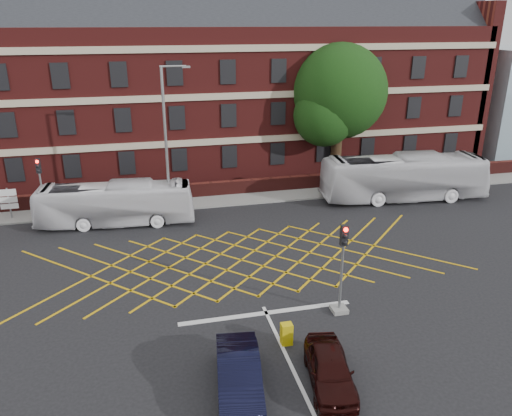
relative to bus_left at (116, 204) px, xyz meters
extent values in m
plane|color=black|center=(6.78, -9.06, -1.39)|extent=(120.00, 120.00, 0.00)
cube|color=#5A1817|center=(6.78, 12.94, 4.61)|extent=(50.00, 12.00, 12.00)
cube|color=black|center=(6.78, 12.94, 10.61)|extent=(51.00, 10.61, 10.61)
cube|color=#B7A88C|center=(6.78, 6.86, 5.61)|extent=(50.00, 0.18, 0.50)
cube|color=black|center=(6.78, 6.88, 4.11)|extent=(1.20, 0.14, 1.80)
cube|color=#471512|center=(6.78, 3.94, -0.84)|extent=(56.00, 0.50, 1.10)
cube|color=slate|center=(6.78, 2.94, -1.33)|extent=(60.00, 3.00, 0.12)
cube|color=#CC990C|center=(6.78, -7.06, -1.38)|extent=(8.22, 8.22, 0.02)
cube|color=silver|center=(6.78, -12.56, -1.38)|extent=(8.00, 0.30, 0.02)
cube|color=silver|center=(6.78, -19.06, -1.38)|extent=(0.15, 14.00, 0.02)
imported|color=silver|center=(0.00, 0.00, 0.00)|extent=(10.18, 3.34, 2.78)
imported|color=silver|center=(20.46, 0.01, 0.29)|extent=(12.31, 4.01, 3.37)
imported|color=black|center=(4.54, -17.29, -0.67)|extent=(2.10, 4.54, 1.44)
imported|color=black|center=(7.84, -17.63, -0.74)|extent=(2.21, 4.06, 1.31)
cylinder|color=black|center=(17.78, 6.55, 1.41)|extent=(0.90, 0.90, 5.60)
sphere|color=black|center=(17.78, 6.55, 5.73)|extent=(7.59, 7.59, 7.59)
sphere|color=black|center=(16.28, 5.75, 4.01)|extent=(4.94, 4.94, 4.94)
sphere|color=black|center=(19.28, 7.35, 4.41)|extent=(4.56, 4.56, 4.56)
cube|color=slate|center=(10.06, -13.19, -1.29)|extent=(0.70, 0.70, 0.20)
cylinder|color=gray|center=(10.06, -13.19, 0.36)|extent=(0.12, 0.12, 3.50)
cube|color=black|center=(10.06, -13.19, 2.41)|extent=(0.30, 0.25, 0.95)
sphere|color=#FF0C05|center=(10.06, -13.33, 2.73)|extent=(0.20, 0.20, 0.20)
cube|color=slate|center=(-4.57, 1.51, -1.29)|extent=(0.70, 0.70, 0.20)
cylinder|color=gray|center=(-4.57, 1.51, 0.36)|extent=(0.12, 0.12, 3.50)
cube|color=black|center=(-4.57, 1.51, 2.41)|extent=(0.30, 0.25, 0.95)
sphere|color=#FF0C05|center=(-4.57, 1.37, 2.73)|extent=(0.20, 0.20, 0.20)
cube|color=slate|center=(3.45, 0.06, -1.29)|extent=(1.00, 1.00, 0.20)
cylinder|color=gray|center=(3.45, 0.06, 3.54)|extent=(0.18, 0.18, 9.87)
cylinder|color=gray|center=(4.15, 0.06, 8.47)|extent=(1.60, 0.12, 0.12)
cube|color=gray|center=(4.95, 0.06, 8.42)|extent=(0.50, 0.20, 0.12)
cylinder|color=gray|center=(-6.88, 2.46, -0.29)|extent=(0.10, 0.10, 2.20)
cube|color=silver|center=(-6.88, 2.38, 0.51)|extent=(1.10, 0.06, 0.45)
cube|color=silver|center=(-6.88, 2.38, 0.01)|extent=(1.10, 0.06, 0.40)
cube|color=silver|center=(-6.88, 2.38, -0.44)|extent=(1.10, 0.06, 0.35)
cube|color=gold|center=(7.01, -14.97, -0.92)|extent=(0.46, 0.38, 0.95)
camera|label=1|loc=(1.77, -31.43, 11.11)|focal=35.00mm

